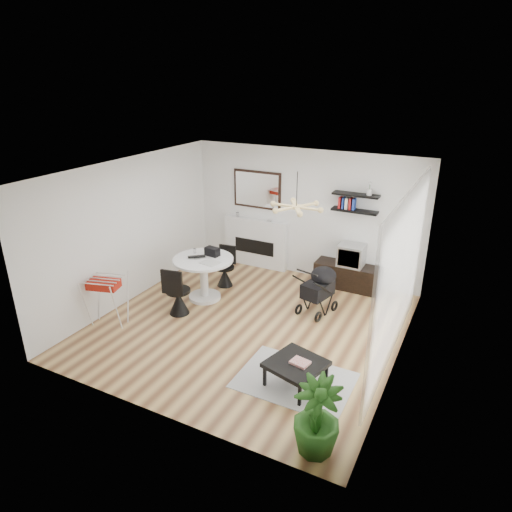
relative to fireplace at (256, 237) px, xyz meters
The scene contains 25 objects.
floor 2.75m from the fireplace, 65.59° to the right, with size 5.00×5.00×0.00m, color brown.
ceiling 3.34m from the fireplace, 65.59° to the right, with size 5.00×5.00×0.00m, color white.
wall_back 1.29m from the fireplace, ahead, with size 5.00×5.00×0.00m, color white.
wall_left 2.88m from the fireplace, 120.01° to the right, with size 5.00×5.00×0.00m, color white.
wall_right 4.39m from the fireplace, 33.95° to the right, with size 5.00×5.00×0.00m, color white.
sheer_curtain 4.20m from the fireplace, 32.43° to the right, with size 0.04×3.60×2.60m, color white.
fireplace is the anchor object (origin of this frame).
shelf_lower 2.37m from the fireplace, ahead, with size 0.90×0.25×0.04m, color black.
shelf_upper 2.51m from the fireplace, ahead, with size 0.90×0.25×0.04m, color black.
pendant_lamp 3.15m from the fireplace, 49.71° to the right, with size 0.90×0.90×0.10m, color tan, non-canonical shape.
tv_console 2.24m from the fireplace, ahead, with size 1.33×0.46×0.50m, color black.
crt_tv 2.24m from the fireplace, ahead, with size 0.50×0.44×0.44m.
dining_table 1.92m from the fireplace, 94.15° to the right, with size 1.15×1.15×0.84m.
laptop 1.99m from the fireplace, 97.08° to the right, with size 0.33×0.21×0.03m, color black.
black_bag 1.72m from the fireplace, 92.05° to the right, with size 0.27×0.16×0.16m, color black.
newspaper 2.04m from the fireplace, 87.33° to the right, with size 0.33×0.27×0.01m, color silver.
drinking_glass 1.82m from the fireplace, 104.03° to the right, with size 0.05×0.05×0.09m, color white.
chair_far 1.29m from the fireplace, 94.05° to the right, with size 0.40×0.42×0.83m.
chair_near 2.68m from the fireplace, 94.85° to the right, with size 0.46×0.47×0.93m.
drying_rack 3.66m from the fireplace, 107.17° to the right, with size 0.72×0.69×0.89m.
stroller 2.46m from the fireplace, 34.67° to the right, with size 0.64×0.84×0.95m.
rug 4.30m from the fireplace, 55.32° to the right, with size 1.61×1.16×0.01m, color #A5A5A5.
coffee_table 4.35m from the fireplace, 55.46° to the right, with size 0.88×0.88×0.37m.
magazines 4.38m from the fireplace, 54.83° to the right, with size 0.25×0.19×0.04m, color #B7332D.
potted_plant 5.55m from the fireplace, 55.71° to the right, with size 0.55×0.55×0.98m, color #235819.
Camera 1 is at (3.28, -6.11, 4.11)m, focal length 32.00 mm.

